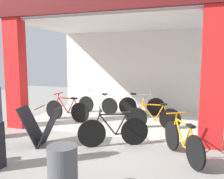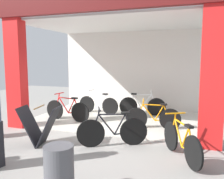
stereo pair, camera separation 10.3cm
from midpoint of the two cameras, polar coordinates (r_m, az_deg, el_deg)
The scene contains 10 objects.
ground_plane at distance 6.55m, azimuth -2.20°, elevation -11.00°, with size 19.95×19.95×0.00m, color gray.
shop_facade at distance 8.00m, azimuth 2.59°, elevation 7.84°, with size 6.18×3.99×3.99m.
bicycle_inside_0 at distance 7.12m, azimuth 10.38°, elevation -6.68°, with size 1.58×0.46×0.88m.
bicycle_inside_1 at distance 8.78m, azimuth 7.61°, elevation -3.85°, with size 1.69×0.47×0.93m.
bicycle_inside_2 at distance 9.02m, azimuth -2.98°, elevation -3.58°, with size 1.64×0.45×0.90m.
bicycle_inside_3 at distance 8.06m, azimuth -10.38°, elevation -4.89°, with size 1.69×0.47×0.93m.
bicycle_parked_0 at distance 5.19m, azimuth 16.89°, elevation -12.00°, with size 0.84×1.47×0.91m.
bicycle_parked_1 at distance 5.67m, azimuth 0.69°, elevation -9.95°, with size 1.53×0.80×0.93m.
sandwich_board_sign at distance 5.96m, azimuth -16.52°, elevation -8.40°, with size 1.02×0.72×0.95m.
trash_bin at distance 3.78m, azimuth -11.82°, elevation -18.77°, with size 0.45×0.45×0.79m, color #4C4C51.
Camera 2 is at (2.30, -5.79, 2.04)m, focal length 37.91 mm.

